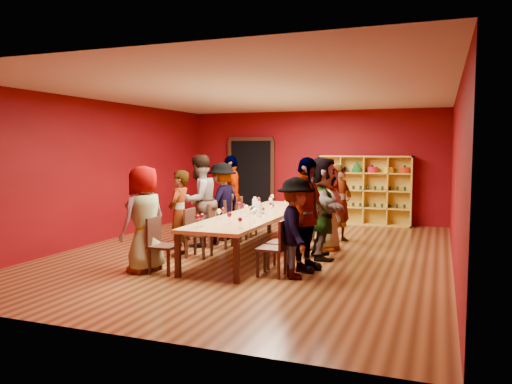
% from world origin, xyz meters
% --- Properties ---
extents(room_shell, '(7.10, 9.10, 3.04)m').
position_xyz_m(room_shell, '(0.00, 0.00, 1.50)').
color(room_shell, '#552F16').
rests_on(room_shell, ground).
extents(tasting_table, '(1.10, 4.50, 0.75)m').
position_xyz_m(tasting_table, '(0.00, 0.00, 0.70)').
color(tasting_table, tan).
rests_on(tasting_table, ground).
extents(doorway, '(1.40, 0.17, 2.30)m').
position_xyz_m(doorway, '(-1.80, 4.43, 1.12)').
color(doorway, black).
rests_on(doorway, ground).
extents(shelving_unit, '(2.40, 0.40, 1.80)m').
position_xyz_m(shelving_unit, '(1.40, 4.32, 0.98)').
color(shelving_unit, gold).
rests_on(shelving_unit, ground).
extents(chair_person_left_0, '(0.42, 0.42, 0.89)m').
position_xyz_m(chair_person_left_0, '(-0.91, -2.00, 0.50)').
color(chair_person_left_0, black).
rests_on(chair_person_left_0, ground).
extents(person_left_0, '(0.67, 0.93, 1.71)m').
position_xyz_m(person_left_0, '(-1.19, -2.00, 0.86)').
color(person_left_0, beige).
rests_on(person_left_0, ground).
extents(chair_person_left_1, '(0.42, 0.42, 0.89)m').
position_xyz_m(chair_person_left_1, '(-0.91, -0.78, 0.50)').
color(chair_person_left_1, black).
rests_on(chair_person_left_1, ground).
extents(person_left_1, '(0.48, 0.62, 1.59)m').
position_xyz_m(person_left_1, '(-1.23, -0.78, 0.79)').
color(person_left_1, '#131735').
rests_on(person_left_1, ground).
extents(chair_person_left_2, '(0.42, 0.42, 0.89)m').
position_xyz_m(chair_person_left_2, '(-0.91, 0.19, 0.50)').
color(chair_person_left_2, black).
rests_on(chair_person_left_2, ground).
extents(person_left_2, '(0.76, 1.02, 1.86)m').
position_xyz_m(person_left_2, '(-1.31, 0.19, 0.93)').
color(person_left_2, '#5B7DBC').
rests_on(person_left_2, ground).
extents(chair_person_left_3, '(0.42, 0.42, 0.89)m').
position_xyz_m(chair_person_left_3, '(-0.91, 0.96, 0.50)').
color(chair_person_left_3, black).
rests_on(chair_person_left_3, ground).
extents(person_left_3, '(0.63, 1.15, 1.68)m').
position_xyz_m(person_left_3, '(-1.16, 0.96, 0.84)').
color(person_left_3, silver).
rests_on(person_left_3, ground).
extents(chair_person_left_4, '(0.42, 0.42, 0.89)m').
position_xyz_m(chair_person_left_4, '(-0.91, 1.58, 0.50)').
color(chair_person_left_4, black).
rests_on(chair_person_left_4, ground).
extents(person_left_4, '(0.86, 1.17, 1.83)m').
position_xyz_m(person_left_4, '(-1.20, 1.58, 0.91)').
color(person_left_4, beige).
rests_on(person_left_4, ground).
extents(chair_person_right_0, '(0.42, 0.42, 0.89)m').
position_xyz_m(chair_person_right_0, '(0.91, -1.57, 0.50)').
color(chair_person_right_0, black).
rests_on(chair_person_right_0, ground).
extents(person_right_0, '(0.77, 1.09, 1.56)m').
position_xyz_m(person_right_0, '(1.22, -1.57, 0.78)').
color(person_right_0, '#49494E').
rests_on(person_right_0, ground).
extents(chair_person_right_1, '(0.42, 0.42, 0.89)m').
position_xyz_m(chair_person_right_1, '(0.91, -1.07, 0.50)').
color(chair_person_right_1, black).
rests_on(chair_person_right_1, ground).
extents(person_right_1, '(0.74, 1.17, 1.85)m').
position_xyz_m(person_right_1, '(1.24, -1.07, 0.92)').
color(person_right_1, '#BE7F86').
rests_on(person_right_1, ground).
extents(chair_person_right_2, '(0.42, 0.42, 0.89)m').
position_xyz_m(chair_person_right_2, '(0.91, -0.07, 0.50)').
color(chair_person_right_2, black).
rests_on(chair_person_right_2, ground).
extents(person_right_2, '(1.06, 1.77, 1.84)m').
position_xyz_m(person_right_2, '(1.28, -0.07, 0.92)').
color(person_right_2, pink).
rests_on(person_right_2, ground).
extents(chair_person_right_3, '(0.42, 0.42, 0.89)m').
position_xyz_m(chair_person_right_3, '(0.91, 0.74, 0.50)').
color(chair_person_right_3, black).
rests_on(chair_person_right_3, ground).
extents(person_right_3, '(0.56, 0.86, 1.64)m').
position_xyz_m(person_right_3, '(1.20, 0.74, 0.82)').
color(person_right_3, '#4A494E').
rests_on(person_right_3, ground).
extents(chair_person_right_4, '(0.42, 0.42, 0.89)m').
position_xyz_m(chair_person_right_4, '(0.91, 1.67, 0.50)').
color(chair_person_right_4, black).
rests_on(chair_person_right_4, ground).
extents(person_right_4, '(0.65, 0.73, 1.64)m').
position_xyz_m(person_right_4, '(1.29, 1.67, 0.82)').
color(person_right_4, '#516FA6').
rests_on(person_right_4, ground).
extents(wine_glass_0, '(0.08, 0.08, 0.19)m').
position_xyz_m(wine_glass_0, '(0.27, 1.79, 0.89)').
color(wine_glass_0, silver).
rests_on(wine_glass_0, tasting_table).
extents(wine_glass_1, '(0.08, 0.08, 0.19)m').
position_xyz_m(wine_glass_1, '(-0.30, 0.73, 0.89)').
color(wine_glass_1, silver).
rests_on(wine_glass_1, tasting_table).
extents(wine_glass_2, '(0.09, 0.09, 0.22)m').
position_xyz_m(wine_glass_2, '(-0.35, -0.04, 0.91)').
color(wine_glass_2, silver).
rests_on(wine_glass_2, tasting_table).
extents(wine_glass_3, '(0.09, 0.09, 0.21)m').
position_xyz_m(wine_glass_3, '(0.28, -0.85, 0.90)').
color(wine_glass_3, silver).
rests_on(wine_glass_3, tasting_table).
extents(wine_glass_4, '(0.07, 0.07, 0.18)m').
position_xyz_m(wine_glass_4, '(-0.16, 1.29, 0.88)').
color(wine_glass_4, silver).
rests_on(wine_glass_4, tasting_table).
extents(wine_glass_5, '(0.07, 0.07, 0.18)m').
position_xyz_m(wine_glass_5, '(-0.31, 1.72, 0.88)').
color(wine_glass_5, silver).
rests_on(wine_glass_5, tasting_table).
extents(wine_glass_6, '(0.09, 0.09, 0.22)m').
position_xyz_m(wine_glass_6, '(-0.02, -0.50, 0.91)').
color(wine_glass_6, silver).
rests_on(wine_glass_6, tasting_table).
extents(wine_glass_7, '(0.07, 0.07, 0.18)m').
position_xyz_m(wine_glass_7, '(0.26, 0.15, 0.88)').
color(wine_glass_7, silver).
rests_on(wine_glass_7, tasting_table).
extents(wine_glass_8, '(0.07, 0.07, 0.18)m').
position_xyz_m(wine_glass_8, '(0.33, 0.91, 0.88)').
color(wine_glass_8, silver).
rests_on(wine_glass_8, tasting_table).
extents(wine_glass_9, '(0.08, 0.08, 0.19)m').
position_xyz_m(wine_glass_9, '(0.35, -0.18, 0.89)').
color(wine_glass_9, silver).
rests_on(wine_glass_9, tasting_table).
extents(wine_glass_10, '(0.08, 0.08, 0.19)m').
position_xyz_m(wine_glass_10, '(-0.33, -0.82, 0.89)').
color(wine_glass_10, silver).
rests_on(wine_glass_10, tasting_table).
extents(wine_glass_11, '(0.08, 0.08, 0.19)m').
position_xyz_m(wine_glass_11, '(-0.33, -1.00, 0.89)').
color(wine_glass_11, silver).
rests_on(wine_glass_11, tasting_table).
extents(wine_glass_12, '(0.07, 0.07, 0.18)m').
position_xyz_m(wine_glass_12, '(0.32, 0.86, 0.88)').
color(wine_glass_12, silver).
rests_on(wine_glass_12, tasting_table).
extents(wine_glass_13, '(0.07, 0.07, 0.18)m').
position_xyz_m(wine_glass_13, '(0.37, -1.73, 0.88)').
color(wine_glass_13, silver).
rests_on(wine_glass_13, tasting_table).
extents(wine_glass_14, '(0.09, 0.09, 0.22)m').
position_xyz_m(wine_glass_14, '(0.30, 1.85, 0.91)').
color(wine_glass_14, silver).
rests_on(wine_glass_14, tasting_table).
extents(wine_glass_15, '(0.08, 0.08, 0.20)m').
position_xyz_m(wine_glass_15, '(-0.30, -1.87, 0.90)').
color(wine_glass_15, silver).
rests_on(wine_glass_15, tasting_table).
extents(wine_glass_16, '(0.08, 0.08, 0.19)m').
position_xyz_m(wine_glass_16, '(-0.32, 1.87, 0.89)').
color(wine_glass_16, silver).
rests_on(wine_glass_16, tasting_table).
extents(wine_glass_17, '(0.07, 0.07, 0.18)m').
position_xyz_m(wine_glass_17, '(0.14, 0.44, 0.88)').
color(wine_glass_17, silver).
rests_on(wine_glass_17, tasting_table).
extents(wine_glass_18, '(0.09, 0.09, 0.22)m').
position_xyz_m(wine_glass_18, '(0.33, -1.06, 0.91)').
color(wine_glass_18, silver).
rests_on(wine_glass_18, tasting_table).
extents(wine_glass_19, '(0.09, 0.09, 0.22)m').
position_xyz_m(wine_glass_19, '(-0.30, 0.92, 0.91)').
color(wine_glass_19, silver).
rests_on(wine_glass_19, tasting_table).
extents(wine_glass_20, '(0.07, 0.07, 0.18)m').
position_xyz_m(wine_glass_20, '(-0.27, 0.01, 0.88)').
color(wine_glass_20, silver).
rests_on(wine_glass_20, tasting_table).
extents(wine_glass_21, '(0.08, 0.08, 0.21)m').
position_xyz_m(wine_glass_21, '(-0.26, -1.78, 0.90)').
color(wine_glass_21, silver).
rests_on(wine_glass_21, tasting_table).
extents(wine_glass_22, '(0.08, 0.08, 0.20)m').
position_xyz_m(wine_glass_22, '(0.04, -1.40, 0.89)').
color(wine_glass_22, silver).
rests_on(wine_glass_22, tasting_table).
extents(spittoon_bowl, '(0.29, 0.29, 0.16)m').
position_xyz_m(spittoon_bowl, '(0.01, 0.02, 0.82)').
color(spittoon_bowl, silver).
rests_on(spittoon_bowl, tasting_table).
extents(carafe_a, '(0.12, 0.12, 0.29)m').
position_xyz_m(carafe_a, '(-0.15, 0.30, 0.88)').
color(carafe_a, silver).
rests_on(carafe_a, tasting_table).
extents(carafe_b, '(0.14, 0.14, 0.29)m').
position_xyz_m(carafe_b, '(0.22, -0.47, 0.88)').
color(carafe_b, silver).
rests_on(carafe_b, tasting_table).
extents(wine_bottle, '(0.10, 0.10, 0.32)m').
position_xyz_m(wine_bottle, '(0.16, 1.84, 0.87)').
color(wine_bottle, '#143818').
rests_on(wine_bottle, tasting_table).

